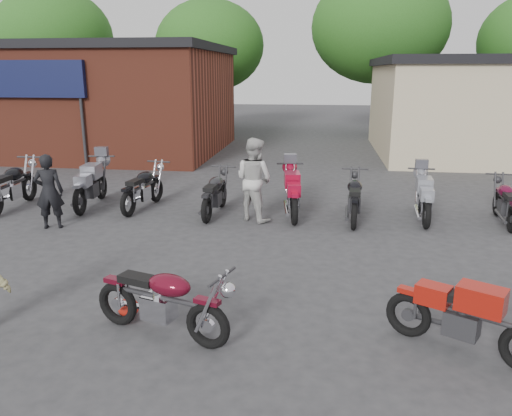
# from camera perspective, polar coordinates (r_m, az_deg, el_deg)

# --- Properties ---
(ground) EXTENTS (90.00, 90.00, 0.00)m
(ground) POSITION_cam_1_polar(r_m,az_deg,el_deg) (6.92, -3.80, -12.68)
(ground) COLOR #313133
(brick_building) EXTENTS (12.00, 8.00, 4.00)m
(brick_building) POSITION_cam_1_polar(r_m,az_deg,el_deg) (22.49, -19.97, 11.30)
(brick_building) COLOR brown
(brick_building) RESTS_ON ground
(stucco_building) EXTENTS (10.00, 8.00, 3.50)m
(stucco_building) POSITION_cam_1_polar(r_m,az_deg,el_deg) (22.25, 27.00, 9.88)
(stucco_building) COLOR tan
(stucco_building) RESTS_ON ground
(tree_0) EXTENTS (6.56, 6.56, 8.20)m
(tree_0) POSITION_cam_1_polar(r_m,az_deg,el_deg) (31.87, -21.90, 15.86)
(tree_0) COLOR #215316
(tree_0) RESTS_ON ground
(tree_1) EXTENTS (5.92, 5.92, 7.40)m
(tree_1) POSITION_cam_1_polar(r_m,az_deg,el_deg) (28.67, -5.24, 16.23)
(tree_1) COLOR #215316
(tree_1) RESTS_ON ground
(tree_2) EXTENTS (7.04, 7.04, 8.80)m
(tree_2) POSITION_cam_1_polar(r_m,az_deg,el_deg) (28.14, 13.80, 17.31)
(tree_2) COLOR #215316
(tree_2) RESTS_ON ground
(vintage_motorcycle) EXTENTS (2.00, 1.18, 1.10)m
(vintage_motorcycle) POSITION_cam_1_polar(r_m,az_deg,el_deg) (6.39, -10.65, -9.92)
(vintage_motorcycle) COLOR #520A19
(vintage_motorcycle) RESTS_ON ground
(sportbike) EXTENTS (1.90, 1.45, 1.07)m
(sportbike) POSITION_cam_1_polar(r_m,az_deg,el_deg) (6.41, 23.18, -11.00)
(sportbike) COLOR #B0190E
(sportbike) RESTS_ON ground
(helmet) EXTENTS (0.38, 0.38, 0.27)m
(helmet) POSITION_cam_1_polar(r_m,az_deg,el_deg) (7.16, -14.38, -10.97)
(helmet) COLOR red
(helmet) RESTS_ON ground
(person_dark) EXTENTS (0.67, 0.54, 1.60)m
(person_dark) POSITION_cam_1_polar(r_m,az_deg,el_deg) (11.38, -22.58, 1.75)
(person_dark) COLOR black
(person_dark) RESTS_ON ground
(person_light) EXTENTS (1.13, 1.07, 1.85)m
(person_light) POSITION_cam_1_polar(r_m,az_deg,el_deg) (11.08, -0.24, 3.29)
(person_light) COLOR beige
(person_light) RESTS_ON ground
(row_bike_0) EXTENTS (0.83, 2.19, 1.25)m
(row_bike_0) POSITION_cam_1_polar(r_m,az_deg,el_deg) (13.47, -26.11, 2.55)
(row_bike_0) COLOR black
(row_bike_0) RESTS_ON ground
(row_bike_1) EXTENTS (0.94, 2.20, 1.24)m
(row_bike_1) POSITION_cam_1_polar(r_m,az_deg,el_deg) (12.93, -18.37, 2.85)
(row_bike_1) COLOR gray
(row_bike_1) RESTS_ON ground
(row_bike_2) EXTENTS (0.91, 2.04, 1.14)m
(row_bike_2) POSITION_cam_1_polar(r_m,az_deg,el_deg) (12.38, -12.77, 2.50)
(row_bike_2) COLOR black
(row_bike_2) RESTS_ON ground
(row_bike_3) EXTENTS (0.72, 1.94, 1.11)m
(row_bike_3) POSITION_cam_1_polar(r_m,az_deg,el_deg) (11.62, -4.72, 1.92)
(row_bike_3) COLOR black
(row_bike_3) RESTS_ON ground
(row_bike_4) EXTENTS (0.93, 2.12, 1.19)m
(row_bike_4) POSITION_cam_1_polar(r_m,az_deg,el_deg) (11.54, 4.16, 2.03)
(row_bike_4) COLOR #AA0E2D
(row_bike_4) RESTS_ON ground
(row_bike_5) EXTENTS (0.74, 1.98, 1.13)m
(row_bike_5) POSITION_cam_1_polar(r_m,az_deg,el_deg) (11.35, 11.18, 1.41)
(row_bike_5) COLOR black
(row_bike_5) RESTS_ON ground
(row_bike_6) EXTENTS (0.79, 1.99, 1.13)m
(row_bike_6) POSITION_cam_1_polar(r_m,az_deg,el_deg) (11.81, 18.64, 1.42)
(row_bike_6) COLOR gray
(row_bike_6) RESTS_ON ground
(row_bike_7) EXTENTS (0.78, 1.88, 1.06)m
(row_bike_7) POSITION_cam_1_polar(r_m,az_deg,el_deg) (12.20, 26.63, 0.84)
(row_bike_7) COLOR #500A24
(row_bike_7) RESTS_ON ground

